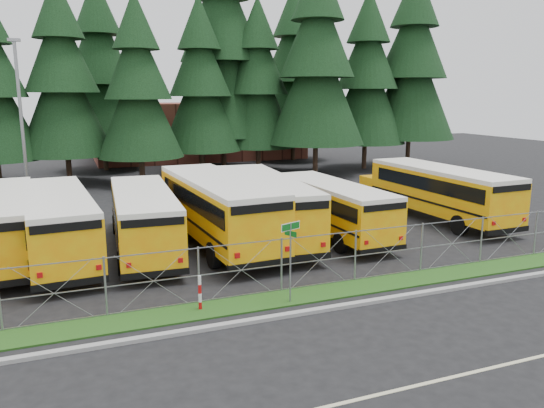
{
  "coord_description": "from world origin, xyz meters",
  "views": [
    {
      "loc": [
        -7.88,
        -17.61,
        6.96
      ],
      "look_at": [
        0.6,
        4.0,
        2.13
      ],
      "focal_mm": 35.0,
      "sensor_mm": 36.0,
      "label": 1
    }
  ],
  "objects": [
    {
      "name": "conifer_5",
      "position": [
        3.13,
        26.96,
        7.5
      ],
      "size": [
        6.78,
        6.78,
        14.99
      ],
      "primitive_type": null,
      "color": "black",
      "rests_on": "ground"
    },
    {
      "name": "ground",
      "position": [
        0.0,
        0.0,
        0.0
      ],
      "size": [
        120.0,
        120.0,
        0.0
      ],
      "primitive_type": "plane",
      "color": "black",
      "rests_on": "ground"
    },
    {
      "name": "conifer_9",
      "position": [
        23.44,
        25.76,
        9.31
      ],
      "size": [
        8.42,
        8.42,
        18.62
      ],
      "primitive_type": null,
      "color": "black",
      "rests_on": "ground"
    },
    {
      "name": "chainlink_fence",
      "position": [
        0.0,
        -1.0,
        1.0
      ],
      "size": [
        44.0,
        0.1,
        2.0
      ],
      "primitive_type": null,
      "color": "gray",
      "rests_on": "ground"
    },
    {
      "name": "light_standard",
      "position": [
        -10.16,
        17.84,
        5.5
      ],
      "size": [
        0.7,
        0.35,
        10.14
      ],
      "color": "gray",
      "rests_on": "ground"
    },
    {
      "name": "striped_bollard",
      "position": [
        -4.12,
        -1.6,
        0.6
      ],
      "size": [
        0.11,
        0.11,
        1.2
      ],
      "primitive_type": "cylinder",
      "color": "#B20C0C",
      "rests_on": "ground"
    },
    {
      "name": "road_lane_line",
      "position": [
        0.0,
        -8.0,
        0.01
      ],
      "size": [
        50.0,
        0.12,
        0.01
      ],
      "primitive_type": "cube",
      "color": "beige",
      "rests_on": "ground"
    },
    {
      "name": "bus_1",
      "position": [
        -10.55,
        6.91,
        1.45
      ],
      "size": [
        3.31,
        11.19,
        2.9
      ],
      "primitive_type": null,
      "rotation": [
        0.0,
        0.0,
        0.06
      ],
      "color": "orange",
      "rests_on": "ground"
    },
    {
      "name": "grass_verge",
      "position": [
        0.0,
        -1.7,
        0.03
      ],
      "size": [
        50.0,
        1.4,
        0.06
      ],
      "primitive_type": "cube",
      "color": "#194012",
      "rests_on": "ground"
    },
    {
      "name": "street_sign",
      "position": [
        -1.12,
        -2.07,
        2.03
      ],
      "size": [
        0.79,
        0.52,
        2.81
      ],
      "color": "gray",
      "rests_on": "ground"
    },
    {
      "name": "conifer_13",
      "position": [
        15.02,
        34.57,
        9.04
      ],
      "size": [
        8.18,
        8.18,
        18.09
      ],
      "primitive_type": null,
      "color": "black",
      "rests_on": "ground"
    },
    {
      "name": "conifer_7",
      "position": [
        12.58,
        24.12,
        9.22
      ],
      "size": [
        8.33,
        8.33,
        18.43
      ],
      "primitive_type": null,
      "color": "black",
      "rests_on": "ground"
    },
    {
      "name": "bus_6",
      "position": [
        4.21,
        5.4,
        1.34
      ],
      "size": [
        2.76,
        10.28,
        2.68
      ],
      "primitive_type": null,
      "rotation": [
        0.0,
        0.0,
        0.03
      ],
      "color": "orange",
      "rests_on": "ground"
    },
    {
      "name": "curb",
      "position": [
        0.0,
        -3.1,
        0.06
      ],
      "size": [
        50.0,
        0.25,
        0.12
      ],
      "primitive_type": "cube",
      "color": "gray",
      "rests_on": "ground"
    },
    {
      "name": "conifer_11",
      "position": [
        -4.38,
        33.77,
        8.62
      ],
      "size": [
        7.8,
        7.8,
        17.24
      ],
      "primitive_type": null,
      "color": "black",
      "rests_on": "ground"
    },
    {
      "name": "conifer_12",
      "position": [
        6.01,
        30.12,
        10.82
      ],
      "size": [
        9.78,
        9.78,
        21.64
      ],
      "primitive_type": null,
      "color": "black",
      "rests_on": "ground"
    },
    {
      "name": "bus_2",
      "position": [
        -8.38,
        6.15,
        1.46
      ],
      "size": [
        3.42,
        11.29,
        2.92
      ],
      "primitive_type": null,
      "rotation": [
        0.0,
        0.0,
        0.07
      ],
      "color": "orange",
      "rests_on": "ground"
    },
    {
      "name": "bus_3",
      "position": [
        -4.83,
        5.96,
        1.41
      ],
      "size": [
        3.18,
        10.88,
        2.82
      ],
      "primitive_type": null,
      "rotation": [
        0.0,
        0.0,
        -0.06
      ],
      "color": "orange",
      "rests_on": "ground"
    },
    {
      "name": "conifer_8",
      "position": [
        18.65,
        25.96,
        8.2
      ],
      "size": [
        7.41,
        7.41,
        16.4
      ],
      "primitive_type": null,
      "color": "black",
      "rests_on": "ground"
    },
    {
      "name": "conifer_3",
      "position": [
        -7.66,
        26.6,
        7.82
      ],
      "size": [
        7.07,
        7.07,
        15.65
      ],
      "primitive_type": null,
      "color": "black",
      "rests_on": "ground"
    },
    {
      "name": "bus_4",
      "position": [
        -1.5,
        6.02,
        1.59
      ],
      "size": [
        3.57,
        12.31,
        3.19
      ],
      "primitive_type": null,
      "rotation": [
        0.0,
        0.0,
        0.06
      ],
      "color": "orange",
      "rests_on": "ground"
    },
    {
      "name": "conifer_4",
      "position": [
        -2.32,
        24.45,
        7.26
      ],
      "size": [
        6.57,
        6.57,
        14.53
      ],
      "primitive_type": null,
      "color": "black",
      "rests_on": "ground"
    },
    {
      "name": "conifer_6",
      "position": [
        8.52,
        27.64,
        7.66
      ],
      "size": [
        6.93,
        6.93,
        15.32
      ],
      "primitive_type": null,
      "color": "black",
      "rests_on": "ground"
    },
    {
      "name": "brick_building",
      "position": [
        6.0,
        40.0,
        3.0
      ],
      "size": [
        22.0,
        10.0,
        6.0
      ],
      "primitive_type": "cube",
      "color": "brown",
      "rests_on": "ground"
    },
    {
      "name": "bus_5",
      "position": [
        0.88,
        6.08,
        1.53
      ],
      "size": [
        3.58,
        11.83,
        3.06
      ],
      "primitive_type": null,
      "rotation": [
        0.0,
        0.0,
        -0.07
      ],
      "color": "orange",
      "rests_on": "ground"
    },
    {
      "name": "bus_east",
      "position": [
        11.38,
        6.28,
        1.49
      ],
      "size": [
        3.05,
        11.47,
        2.99
      ],
      "primitive_type": null,
      "rotation": [
        0.0,
        0.0,
        0.03
      ],
      "color": "orange",
      "rests_on": "ground"
    }
  ]
}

